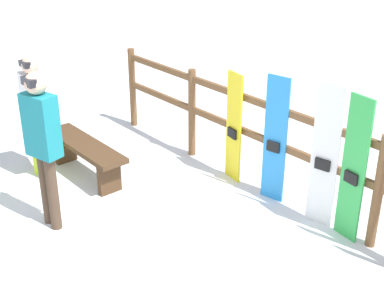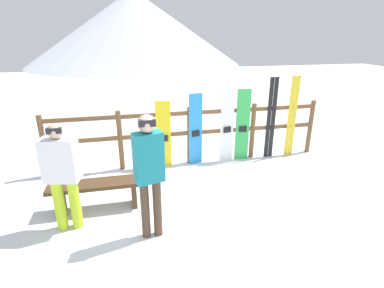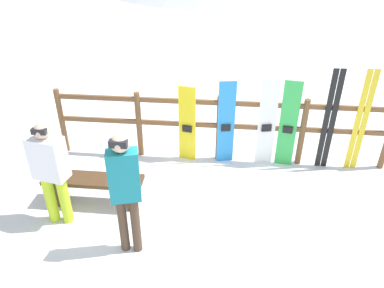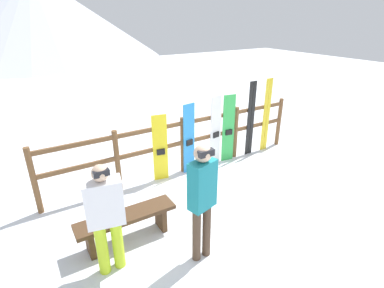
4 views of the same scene
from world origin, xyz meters
name	(u,v)px [view 4 (image 4 of 4)]	position (x,y,z in m)	size (l,w,h in m)	color
ground_plane	(242,219)	(0.00, 0.00, 0.00)	(40.00, 40.00, 0.00)	white
mountain_backdrop	(37,16)	(0.00, 23.96, 3.00)	(18.00, 18.00, 6.00)	silver
fence	(183,140)	(0.00, 1.96, 0.73)	(5.75, 0.10, 1.22)	brown
bench	(127,221)	(-1.78, 0.52, 0.35)	(1.47, 0.36, 0.46)	#4C331E
person_teal	(202,194)	(-1.03, -0.34, 1.03)	(0.40, 0.29, 1.72)	#4C3828
person_white	(106,213)	(-2.16, 0.10, 0.89)	(0.49, 0.34, 1.56)	#B7D826
snowboard_yellow	(160,148)	(-0.55, 1.90, 0.69)	(0.30, 0.10, 1.39)	yellow
snowboard_blue	(189,139)	(0.12, 1.90, 0.75)	(0.29, 0.09, 1.51)	#288CE0
snowboard_white	(216,131)	(0.80, 1.90, 0.79)	(0.30, 0.10, 1.58)	white
snowboard_green	(228,129)	(1.15, 1.90, 0.77)	(0.29, 0.09, 1.55)	green
ski_pair_black	(251,119)	(1.80, 1.90, 0.89)	(0.19, 0.02, 1.77)	black
ski_pair_yellow	(266,115)	(2.30, 1.90, 0.89)	(0.20, 0.02, 1.79)	yellow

